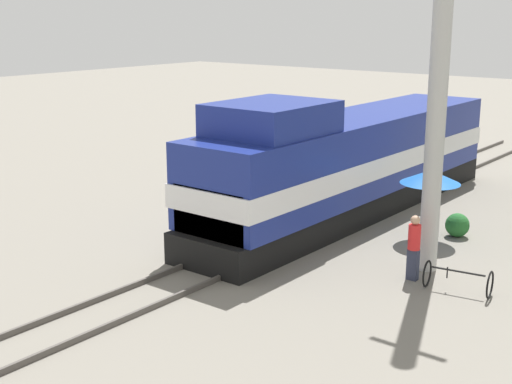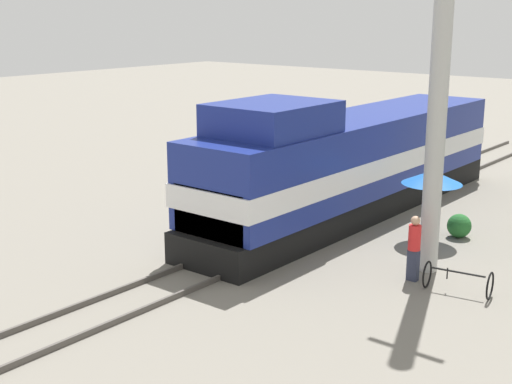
{
  "view_description": "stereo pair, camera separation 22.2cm",
  "coord_description": "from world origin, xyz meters",
  "px_view_note": "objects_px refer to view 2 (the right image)",
  "views": [
    {
      "loc": [
        12.87,
        -18.62,
        7.15
      ],
      "look_at": [
        1.2,
        -3.87,
        2.38
      ],
      "focal_mm": 50.0,
      "sensor_mm": 36.0,
      "label": 1
    },
    {
      "loc": [
        13.05,
        -18.48,
        7.15
      ],
      "look_at": [
        1.2,
        -3.87,
        2.38
      ],
      "focal_mm": 50.0,
      "sensor_mm": 36.0,
      "label": 2
    }
  ],
  "objects_px": {
    "utility_pole": "(440,72)",
    "vendor_umbrella": "(432,177)",
    "bicycle": "(458,280)",
    "locomotive": "(349,163)",
    "person_bystander": "(414,245)"
  },
  "relations": [
    {
      "from": "vendor_umbrella",
      "to": "bicycle",
      "type": "relative_size",
      "value": 1.29
    },
    {
      "from": "vendor_umbrella",
      "to": "person_bystander",
      "type": "xyz_separation_m",
      "value": [
        1.25,
        -3.57,
        -1.07
      ]
    },
    {
      "from": "vendor_umbrella",
      "to": "bicycle",
      "type": "bearing_deg",
      "value": -54.81
    },
    {
      "from": "locomotive",
      "to": "vendor_umbrella",
      "type": "xyz_separation_m",
      "value": [
        3.58,
        -0.82,
        0.16
      ]
    },
    {
      "from": "utility_pole",
      "to": "vendor_umbrella",
      "type": "distance_m",
      "value": 4.5
    },
    {
      "from": "person_bystander",
      "to": "utility_pole",
      "type": "bearing_deg",
      "value": 92.28
    },
    {
      "from": "utility_pole",
      "to": "vendor_umbrella",
      "type": "bearing_deg",
      "value": 115.38
    },
    {
      "from": "locomotive",
      "to": "vendor_umbrella",
      "type": "height_order",
      "value": "locomotive"
    },
    {
      "from": "locomotive",
      "to": "person_bystander",
      "type": "xyz_separation_m",
      "value": [
        4.83,
        -4.39,
        -0.91
      ]
    },
    {
      "from": "bicycle",
      "to": "locomotive",
      "type": "bearing_deg",
      "value": -134.64
    },
    {
      "from": "locomotive",
      "to": "utility_pole",
      "type": "xyz_separation_m",
      "value": [
        4.79,
        -3.37,
        3.67
      ]
    },
    {
      "from": "locomotive",
      "to": "bicycle",
      "type": "relative_size",
      "value": 9.24
    },
    {
      "from": "person_bystander",
      "to": "locomotive",
      "type": "bearing_deg",
      "value": 137.74
    },
    {
      "from": "locomotive",
      "to": "bicycle",
      "type": "xyz_separation_m",
      "value": [
        6.17,
        -4.49,
        -1.54
      ]
    },
    {
      "from": "utility_pole",
      "to": "vendor_umbrella",
      "type": "relative_size",
      "value": 4.83
    }
  ]
}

